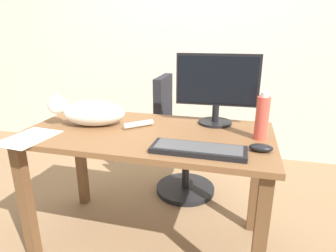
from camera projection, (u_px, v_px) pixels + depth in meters
name	position (u px, v px, depth m)	size (l,w,h in m)	color
ground_plane	(150.00, 240.00, 1.83)	(8.00, 8.00, 0.00)	#846647
back_wall	(195.00, 29.00, 2.85)	(6.00, 0.04, 2.60)	beige
desk	(148.00, 150.00, 1.64)	(1.38, 0.70, 0.74)	brown
office_chair	(180.00, 144.00, 2.29)	(0.48, 0.48, 0.96)	black
monitor	(217.00, 87.00, 1.66)	(0.48, 0.20, 0.41)	black
keyboard	(198.00, 149.00, 1.32)	(0.44, 0.15, 0.03)	black
cat	(91.00, 112.00, 1.68)	(0.60, 0.27, 0.20)	silver
computer_mouse	(261.00, 148.00, 1.33)	(0.11, 0.06, 0.04)	black
paper_sheet	(28.00, 138.00, 1.50)	(0.21, 0.30, 0.00)	white
water_bottle	(262.00, 118.00, 1.45)	(0.07, 0.07, 0.25)	#D84C3D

